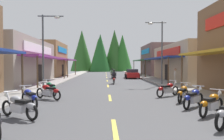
# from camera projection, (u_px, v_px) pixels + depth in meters

# --- Properties ---
(ground) EXTENTS (10.09, 76.71, 0.10)m
(ground) POSITION_uv_depth(u_px,v_px,m) (108.00, 83.00, 22.51)
(ground) COLOR #4C4C4F
(sidewalk_left) EXTENTS (2.54, 76.71, 0.12)m
(sidewalk_left) POSITION_uv_depth(u_px,v_px,m) (51.00, 83.00, 22.28)
(sidewalk_left) COLOR #9E9991
(sidewalk_left) RESTS_ON ground
(sidewalk_right) EXTENTS (2.54, 76.71, 0.12)m
(sidewalk_right) POSITION_uv_depth(u_px,v_px,m) (162.00, 82.00, 22.74)
(sidewalk_right) COLOR #9E9991
(sidewalk_right) RESTS_ON ground
(centerline_dashes) EXTENTS (0.16, 52.10, 0.01)m
(centerline_dashes) POSITION_uv_depth(u_px,v_px,m) (107.00, 81.00, 25.64)
(centerline_dashes) COLOR #E0C64C
(centerline_dashes) RESTS_ON ground
(storefront_left_far) EXTENTS (10.69, 9.39, 5.81)m
(storefront_left_far) POSITION_uv_depth(u_px,v_px,m) (37.00, 60.00, 33.93)
(storefront_left_far) COLOR olive
(storefront_left_far) RESTS_ON ground
(storefront_right_middle) EXTENTS (10.16, 12.73, 4.59)m
(storefront_right_middle) POSITION_uv_depth(u_px,v_px,m) (199.00, 63.00, 25.33)
(storefront_right_middle) COLOR tan
(storefront_right_middle) RESTS_ON ground
(storefront_right_far) EXTENTS (8.91, 10.02, 5.89)m
(storefront_right_far) POSITION_uv_depth(u_px,v_px,m) (163.00, 60.00, 38.65)
(storefront_right_far) COLOR brown
(storefront_right_far) RESTS_ON ground
(streetlamp_left) EXTENTS (2.11, 0.30, 6.20)m
(streetlamp_left) POSITION_uv_depth(u_px,v_px,m) (47.00, 41.00, 16.43)
(streetlamp_left) COLOR #474C51
(streetlamp_left) RESTS_ON ground
(streetlamp_right) EXTENTS (2.11, 0.30, 6.39)m
(streetlamp_right) POSITION_uv_depth(u_px,v_px,m) (159.00, 44.00, 19.87)
(streetlamp_right) COLOR #474C51
(streetlamp_right) RESTS_ON ground
(motorcycle_parked_right_3) EXTENTS (1.74, 1.40, 1.04)m
(motorcycle_parked_right_3) POSITION_uv_depth(u_px,v_px,m) (211.00, 103.00, 8.18)
(motorcycle_parked_right_3) COLOR black
(motorcycle_parked_right_3) RESTS_ON ground
(motorcycle_parked_right_4) EXTENTS (1.66, 1.51, 1.04)m
(motorcycle_parked_right_4) POSITION_uv_depth(u_px,v_px,m) (193.00, 98.00, 9.62)
(motorcycle_parked_right_4) COLOR black
(motorcycle_parked_right_4) RESTS_ON ground
(motorcycle_parked_right_5) EXTENTS (1.31, 1.81, 1.04)m
(motorcycle_parked_right_5) POSITION_uv_depth(u_px,v_px,m) (183.00, 93.00, 11.19)
(motorcycle_parked_right_5) COLOR black
(motorcycle_parked_right_5) RESTS_ON ground
(motorcycle_parked_right_6) EXTENTS (1.86, 1.24, 1.04)m
(motorcycle_parked_right_6) POSITION_uv_depth(u_px,v_px,m) (168.00, 89.00, 12.93)
(motorcycle_parked_right_6) COLOR black
(motorcycle_parked_right_6) RESTS_ON ground
(motorcycle_parked_left_1) EXTENTS (1.88, 1.20, 1.04)m
(motorcycle_parked_left_1) POSITION_uv_depth(u_px,v_px,m) (19.00, 106.00, 7.70)
(motorcycle_parked_left_1) COLOR black
(motorcycle_parked_left_1) RESTS_ON ground
(motorcycle_parked_left_2) EXTENTS (1.43, 1.72, 1.04)m
(motorcycle_parked_left_2) POSITION_uv_depth(u_px,v_px,m) (29.00, 97.00, 9.70)
(motorcycle_parked_left_2) COLOR black
(motorcycle_parked_left_2) RESTS_ON ground
(motorcycle_parked_left_3) EXTENTS (1.83, 1.29, 1.04)m
(motorcycle_parked_left_3) POSITION_uv_depth(u_px,v_px,m) (48.00, 91.00, 11.90)
(motorcycle_parked_left_3) COLOR black
(motorcycle_parked_left_3) RESTS_ON ground
(motorcycle_parked_left_4) EXTENTS (1.34, 1.79, 1.04)m
(motorcycle_parked_left_4) POSITION_uv_depth(u_px,v_px,m) (50.00, 88.00, 13.66)
(motorcycle_parked_left_4) COLOR black
(motorcycle_parked_left_4) RESTS_ON ground
(rider_cruising_lead) EXTENTS (0.60, 2.14, 1.57)m
(rider_cruising_lead) POSITION_uv_depth(u_px,v_px,m) (114.00, 78.00, 21.41)
(rider_cruising_lead) COLOR black
(rider_cruising_lead) RESTS_ON ground
(rider_cruising_trailing) EXTENTS (0.60, 2.14, 1.57)m
(rider_cruising_trailing) POSITION_uv_depth(u_px,v_px,m) (112.00, 74.00, 28.89)
(rider_cruising_trailing) COLOR black
(rider_cruising_trailing) RESTS_ON ground
(pedestrian_by_shop) EXTENTS (0.39, 0.53, 1.75)m
(pedestrian_by_shop) POSITION_uv_depth(u_px,v_px,m) (175.00, 76.00, 18.86)
(pedestrian_by_shop) COLOR #B2A599
(pedestrian_by_shop) RESTS_ON ground
(parked_car_curbside) EXTENTS (2.22, 4.38, 1.40)m
(parked_car_curbside) POSITION_uv_depth(u_px,v_px,m) (132.00, 74.00, 30.20)
(parked_car_curbside) COLOR #B21919
(parked_car_curbside) RESTS_ON ground
(treeline_backdrop) EXTENTS (19.67, 10.89, 13.09)m
(treeline_backdrop) POSITION_uv_depth(u_px,v_px,m) (103.00, 52.00, 61.92)
(treeline_backdrop) COLOR #2A5B23
(treeline_backdrop) RESTS_ON ground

